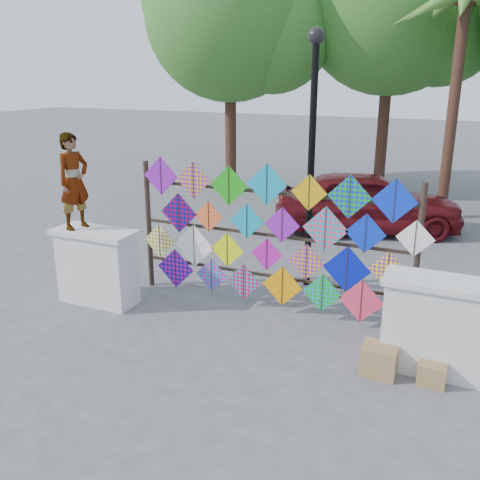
# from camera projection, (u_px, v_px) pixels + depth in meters

# --- Properties ---
(ground) EXTENTS (80.00, 80.00, 0.00)m
(ground) POSITION_uv_depth(u_px,v_px,m) (249.00, 326.00, 8.30)
(ground) COLOR gray
(ground) RESTS_ON ground
(parapet_left) EXTENTS (1.40, 0.65, 1.28)m
(parapet_left) POSITION_uv_depth(u_px,v_px,m) (97.00, 266.00, 8.97)
(parapet_left) COLOR silver
(parapet_left) RESTS_ON ground
(parapet_right) EXTENTS (1.40, 0.65, 1.28)m
(parapet_right) POSITION_uv_depth(u_px,v_px,m) (436.00, 325.00, 6.88)
(parapet_right) COLOR silver
(parapet_right) RESTS_ON ground
(kite_rack) EXTENTS (4.93, 0.24, 2.42)m
(kite_rack) POSITION_uv_depth(u_px,v_px,m) (271.00, 239.00, 8.54)
(kite_rack) COLOR black
(kite_rack) RESTS_ON ground
(tree_west) EXTENTS (5.85, 5.20, 8.01)m
(tree_west) POSITION_uv_depth(u_px,v_px,m) (233.00, 16.00, 16.24)
(tree_west) COLOR #4F2E21
(tree_west) RESTS_ON ground
(tree_mid) EXTENTS (6.30, 5.60, 8.61)m
(tree_mid) POSITION_uv_depth(u_px,v_px,m) (397.00, 2.00, 16.12)
(tree_mid) COLOR #4F2E21
(tree_mid) RESTS_ON ground
(palm_tree) EXTENTS (3.62, 3.62, 5.83)m
(palm_tree) POSITION_uv_depth(u_px,v_px,m) (463.00, 20.00, 12.91)
(palm_tree) COLOR #4F2E21
(palm_tree) RESTS_ON ground
(vendor_woman) EXTENTS (0.48, 0.64, 1.57)m
(vendor_woman) POSITION_uv_depth(u_px,v_px,m) (74.00, 181.00, 8.67)
(vendor_woman) COLOR #99999E
(vendor_woman) RESTS_ON parapet_left
(sedan) EXTENTS (4.78, 3.24, 1.51)m
(sedan) POSITION_uv_depth(u_px,v_px,m) (367.00, 202.00, 12.93)
(sedan) COLOR #5E1015
(sedan) RESTS_ON ground
(lamppost) EXTENTS (0.28, 0.28, 4.46)m
(lamppost) POSITION_uv_depth(u_px,v_px,m) (312.00, 138.00, 9.11)
(lamppost) COLOR black
(lamppost) RESTS_ON ground
(cardboard_box_near) EXTENTS (0.44, 0.39, 0.39)m
(cardboard_box_near) POSITION_uv_depth(u_px,v_px,m) (379.00, 360.00, 6.93)
(cardboard_box_near) COLOR #996D4A
(cardboard_box_near) RESTS_ON ground
(cardboard_box_far) EXTENTS (0.34, 0.32, 0.29)m
(cardboard_box_far) POSITION_uv_depth(u_px,v_px,m) (432.00, 373.00, 6.73)
(cardboard_box_far) COLOR #996D4A
(cardboard_box_far) RESTS_ON ground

